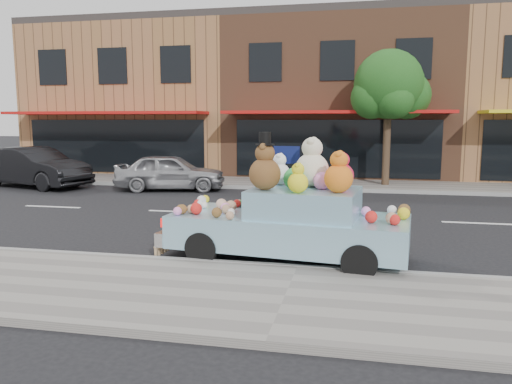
% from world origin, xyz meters
% --- Properties ---
extents(ground, '(120.00, 120.00, 0.00)m').
position_xyz_m(ground, '(0.00, 0.00, 0.00)').
color(ground, black).
rests_on(ground, ground).
extents(near_sidewalk, '(60.00, 3.00, 0.12)m').
position_xyz_m(near_sidewalk, '(0.00, -6.50, 0.06)').
color(near_sidewalk, gray).
rests_on(near_sidewalk, ground).
extents(far_sidewalk, '(60.00, 3.00, 0.12)m').
position_xyz_m(far_sidewalk, '(0.00, 6.50, 0.06)').
color(far_sidewalk, gray).
rests_on(far_sidewalk, ground).
extents(near_kerb, '(60.00, 0.12, 0.13)m').
position_xyz_m(near_kerb, '(0.00, -5.00, 0.07)').
color(near_kerb, gray).
rests_on(near_kerb, ground).
extents(far_kerb, '(60.00, 0.12, 0.13)m').
position_xyz_m(far_kerb, '(0.00, 5.00, 0.07)').
color(far_kerb, gray).
rests_on(far_kerb, ground).
extents(storefront_left, '(10.00, 9.80, 7.30)m').
position_xyz_m(storefront_left, '(-10.00, 11.97, 3.64)').
color(storefront_left, '#90603C').
rests_on(storefront_left, ground).
extents(storefront_mid, '(10.00, 9.80, 7.30)m').
position_xyz_m(storefront_mid, '(0.00, 11.97, 3.64)').
color(storefront_mid, brown).
rests_on(storefront_mid, ground).
extents(street_tree, '(3.00, 2.70, 5.22)m').
position_xyz_m(street_tree, '(2.03, 6.55, 3.69)').
color(street_tree, '#38281C').
rests_on(street_tree, ground).
extents(car_silver, '(4.25, 2.38, 1.37)m').
position_xyz_m(car_silver, '(-5.85, 4.13, 0.68)').
color(car_silver, '#A4A5A9').
rests_on(car_silver, ground).
extents(car_dark, '(4.99, 2.85, 1.56)m').
position_xyz_m(car_dark, '(-11.33, 3.89, 0.78)').
color(car_dark, black).
rests_on(car_dark, ground).
extents(art_car, '(4.65, 2.24, 2.37)m').
position_xyz_m(art_car, '(-0.22, -4.26, 0.82)').
color(art_car, black).
rests_on(art_car, ground).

